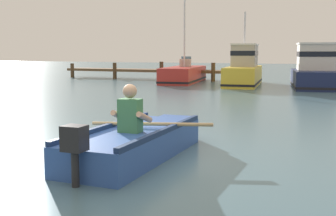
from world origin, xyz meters
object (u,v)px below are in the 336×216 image
object	(u,v)px
rowboat_with_person	(137,141)
moored_boat_red	(184,75)
moored_boat_navy	(316,71)
moored_boat_yellow	(244,70)

from	to	relation	value
rowboat_with_person	moored_boat_red	world-z (taller)	moored_boat_red
moored_boat_navy	moored_boat_red	bearing A→B (deg)	171.44
rowboat_with_person	moored_boat_yellow	bearing A→B (deg)	98.24
rowboat_with_person	moored_boat_yellow	world-z (taller)	moored_boat_yellow
rowboat_with_person	moored_boat_red	distance (m)	17.76
moored_boat_red	rowboat_with_person	bearing A→B (deg)	-70.43
moored_boat_yellow	rowboat_with_person	bearing A→B (deg)	-81.76
rowboat_with_person	moored_boat_yellow	xyz separation A→B (m)	(-2.32, 15.99, 0.54)
moored_boat_yellow	moored_boat_navy	size ratio (longest dim) A/B	1.11
rowboat_with_person	moored_boat_red	size ratio (longest dim) A/B	0.63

